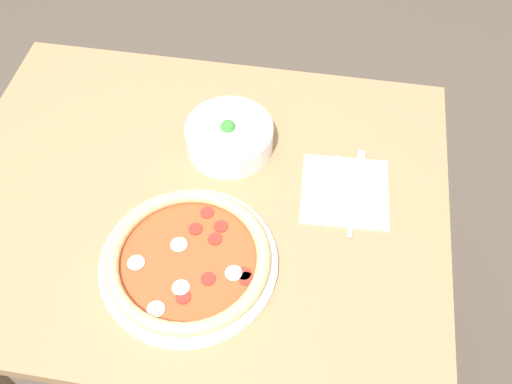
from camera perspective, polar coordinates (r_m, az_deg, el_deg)
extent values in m
plane|color=#4C4238|center=(1.82, -3.96, -14.57)|extent=(8.00, 8.00, 0.00)
cube|color=#99724C|center=(1.16, -6.02, -0.78)|extent=(1.00, 0.79, 0.03)
cylinder|color=olive|center=(1.77, -16.29, 2.45)|extent=(0.06, 0.06, 0.73)
cylinder|color=olive|center=(1.65, 12.52, -1.32)|extent=(0.06, 0.06, 0.73)
cylinder|color=white|center=(1.06, -6.72, -7.06)|extent=(0.33, 0.33, 0.01)
torus|color=#DBB77A|center=(1.04, -6.82, -6.55)|extent=(0.30, 0.30, 0.03)
cylinder|color=#B74723|center=(1.05, -6.77, -6.82)|extent=(0.27, 0.27, 0.01)
cylinder|color=maroon|center=(1.06, -4.12, -4.70)|extent=(0.03, 0.03, 0.00)
cylinder|color=maroon|center=(1.02, -0.99, -8.65)|extent=(0.03, 0.03, 0.00)
cylinder|color=maroon|center=(1.08, -6.06, -3.69)|extent=(0.03, 0.03, 0.00)
cylinder|color=maroon|center=(1.10, -4.91, -2.05)|extent=(0.03, 0.03, 0.00)
cylinder|color=maroon|center=(1.03, -1.21, -8.18)|extent=(0.03, 0.03, 0.00)
cylinder|color=maroon|center=(1.01, -7.29, -10.40)|extent=(0.03, 0.03, 0.00)
cylinder|color=maroon|center=(1.08, -3.52, -3.45)|extent=(0.03, 0.03, 0.00)
cylinder|color=maroon|center=(1.02, -4.81, -8.64)|extent=(0.03, 0.03, 0.00)
ellipsoid|color=silver|center=(1.02, -7.53, -9.45)|extent=(0.03, 0.03, 0.01)
ellipsoid|color=silver|center=(1.06, -7.47, -5.25)|extent=(0.03, 0.03, 0.01)
ellipsoid|color=silver|center=(1.06, -11.91, -6.91)|extent=(0.03, 0.03, 0.01)
ellipsoid|color=silver|center=(1.01, -9.98, -11.45)|extent=(0.03, 0.03, 0.01)
ellipsoid|color=silver|center=(1.03, -2.24, -8.09)|extent=(0.03, 0.03, 0.01)
cylinder|color=white|center=(1.20, -2.68, 5.50)|extent=(0.18, 0.18, 0.06)
torus|color=white|center=(1.18, -2.73, 6.32)|extent=(0.18, 0.18, 0.01)
ellipsoid|color=tan|center=(1.23, -4.91, 7.80)|extent=(0.04, 0.04, 0.02)
ellipsoid|color=#998466|center=(1.16, -4.00, 3.99)|extent=(0.04, 0.03, 0.02)
ellipsoid|color=tan|center=(1.19, -6.12, 5.72)|extent=(0.04, 0.04, 0.02)
ellipsoid|color=#998466|center=(1.16, -1.44, 4.64)|extent=(0.04, 0.04, 0.02)
ellipsoid|color=tan|center=(1.20, -2.13, 6.76)|extent=(0.04, 0.04, 0.02)
sphere|color=#388433|center=(1.18, -2.84, 6.49)|extent=(0.03, 0.03, 0.03)
cube|color=white|center=(1.16, 8.87, 0.09)|extent=(0.18, 0.18, 0.00)
cube|color=silver|center=(1.14, 7.45, -0.64)|extent=(0.01, 0.12, 0.00)
cube|color=silver|center=(1.19, 8.33, 2.58)|extent=(0.00, 0.05, 0.00)
cube|color=silver|center=(1.19, 8.13, 2.61)|extent=(0.00, 0.05, 0.00)
cube|color=silver|center=(1.19, 7.93, 2.65)|extent=(0.00, 0.05, 0.00)
cube|color=silver|center=(1.19, 7.73, 2.69)|extent=(0.00, 0.05, 0.00)
cube|color=silver|center=(1.12, 9.57, -2.60)|extent=(0.01, 0.09, 0.01)
cube|color=silver|center=(1.19, 10.20, 1.72)|extent=(0.02, 0.13, 0.00)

